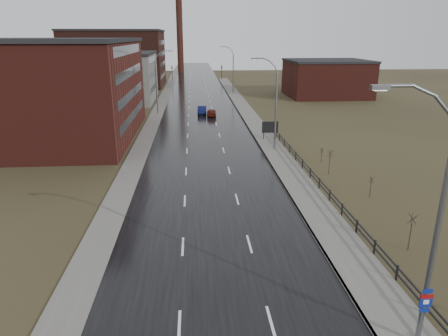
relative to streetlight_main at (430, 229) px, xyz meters
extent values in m
cube|color=black|center=(-8.47, 58.00, -6.03)|extent=(14.00, 300.00, 0.06)
cube|color=#595651|center=(0.13, 33.00, -5.97)|extent=(3.20, 180.00, 0.18)
cube|color=slate|center=(-1.39, 33.00, -5.97)|extent=(0.16, 180.00, 0.18)
cube|color=#595651|center=(-16.67, 58.00, -6.00)|extent=(2.40, 260.00, 0.12)
cube|color=#471914|center=(-29.47, 43.00, 0.44)|extent=(22.00, 28.00, 13.00)
cube|color=black|center=(-29.47, 43.00, 7.19)|extent=(22.44, 28.56, 0.50)
cube|color=black|center=(-18.49, 43.00, -3.06)|extent=(0.06, 22.40, 1.20)
cube|color=black|center=(-18.49, 43.00, -0.06)|extent=(0.06, 22.40, 1.20)
cube|color=black|center=(-18.49, 43.00, 2.94)|extent=(0.06, 22.40, 1.20)
cube|color=black|center=(-18.49, 43.00, 5.94)|extent=(0.06, 22.40, 1.20)
cube|color=slate|center=(-26.47, 76.00, -1.06)|extent=(16.00, 20.00, 10.00)
cube|color=black|center=(-26.47, 76.00, 4.19)|extent=(16.32, 20.40, 0.50)
cube|color=black|center=(-18.49, 76.00, -3.06)|extent=(0.06, 16.00, 1.20)
cube|color=black|center=(-18.49, 76.00, -0.06)|extent=(0.06, 16.00, 1.20)
cube|color=black|center=(-18.49, 76.00, 2.94)|extent=(0.06, 16.00, 1.20)
cube|color=#331611|center=(-31.47, 106.00, 1.44)|extent=(26.00, 24.00, 15.00)
cube|color=black|center=(-31.47, 106.00, 9.19)|extent=(26.52, 24.48, 0.50)
cube|color=black|center=(-18.49, 106.00, -3.06)|extent=(0.06, 19.20, 1.20)
cube|color=black|center=(-18.49, 106.00, -0.06)|extent=(0.06, 19.20, 1.20)
cube|color=black|center=(-18.49, 106.00, 2.94)|extent=(0.06, 19.20, 1.20)
cube|color=black|center=(-18.49, 106.00, 5.94)|extent=(0.06, 19.20, 1.20)
cube|color=#471914|center=(21.83, 80.00, -2.06)|extent=(18.00, 16.00, 8.00)
cube|color=black|center=(21.83, 80.00, 2.19)|extent=(18.36, 16.32, 0.50)
cylinder|color=#331611|center=(-14.47, 148.00, 8.94)|extent=(2.40, 2.40, 30.00)
cylinder|color=slate|center=(0.33, 0.00, -1.06)|extent=(0.24, 0.24, 10.00)
cylinder|color=slate|center=(-0.41, 0.00, 5.22)|extent=(0.91, 0.14, 0.91)
cylinder|color=slate|center=(-1.22, 0.00, 5.76)|extent=(1.12, 0.14, 0.57)
cylinder|color=slate|center=(-2.19, 0.00, 5.95)|extent=(1.15, 0.14, 0.14)
cube|color=slate|center=(-2.94, 0.00, 5.90)|extent=(0.70, 0.28, 0.18)
cube|color=silver|center=(-2.94, 0.00, 5.80)|extent=(0.50, 0.20, 0.04)
cube|color=navy|center=(0.33, -0.12, -3.01)|extent=(0.45, 0.04, 0.22)
cube|color=navy|center=(0.33, -0.12, -3.51)|extent=(0.60, 0.04, 0.65)
cube|color=maroon|center=(0.33, -0.13, -3.28)|extent=(0.60, 0.04, 0.20)
cube|color=navy|center=(0.33, -0.12, -4.01)|extent=(0.45, 0.04, 0.22)
cube|color=silver|center=(0.33, -0.14, -3.56)|extent=(0.26, 0.02, 0.22)
cylinder|color=slate|center=(0.33, 34.00, -1.31)|extent=(0.24, 0.24, 9.50)
cylinder|color=slate|center=(0.16, 34.00, 3.84)|extent=(0.51, 0.14, 0.98)
cylinder|color=slate|center=(-0.32, 34.00, 4.56)|extent=(0.81, 0.14, 0.81)
cylinder|color=slate|center=(-1.03, 34.00, 5.04)|extent=(0.98, 0.14, 0.51)
cylinder|color=slate|center=(-1.87, 34.00, 5.20)|extent=(1.01, 0.14, 0.14)
cube|color=slate|center=(-2.56, 34.00, 5.15)|extent=(0.70, 0.28, 0.18)
cube|color=silver|center=(-2.56, 34.00, 5.05)|extent=(0.50, 0.20, 0.04)
cylinder|color=slate|center=(-16.47, 60.00, -1.31)|extent=(0.24, 0.24, 9.50)
cylinder|color=slate|center=(-16.30, 60.00, 3.84)|extent=(0.51, 0.14, 0.98)
cylinder|color=slate|center=(-15.83, 60.00, 4.56)|extent=(0.81, 0.14, 0.81)
cylinder|color=slate|center=(-15.11, 60.00, 5.04)|extent=(0.98, 0.14, 0.51)
cylinder|color=slate|center=(-14.27, 60.00, 5.20)|extent=(1.01, 0.14, 0.14)
cube|color=slate|center=(-13.59, 60.00, 5.15)|extent=(0.70, 0.28, 0.18)
cube|color=silver|center=(-13.59, 60.00, 5.05)|extent=(0.50, 0.20, 0.04)
cylinder|color=slate|center=(0.33, 88.00, -1.31)|extent=(0.24, 0.24, 9.50)
cylinder|color=slate|center=(0.16, 88.00, 3.84)|extent=(0.51, 0.14, 0.98)
cylinder|color=slate|center=(-0.32, 88.00, 4.56)|extent=(0.81, 0.14, 0.81)
cylinder|color=slate|center=(-1.03, 88.00, 5.04)|extent=(0.98, 0.14, 0.51)
cylinder|color=slate|center=(-1.87, 88.00, 5.20)|extent=(1.01, 0.14, 0.14)
cube|color=slate|center=(-2.56, 88.00, 5.15)|extent=(0.70, 0.28, 0.18)
cube|color=silver|center=(-2.56, 88.00, 5.05)|extent=(0.50, 0.20, 0.04)
cube|color=black|center=(1.83, 2.00, -5.51)|extent=(0.10, 0.10, 1.10)
cube|color=black|center=(1.83, 5.00, -5.51)|extent=(0.10, 0.10, 1.10)
cube|color=black|center=(1.83, 8.00, -5.51)|extent=(0.10, 0.10, 1.10)
cube|color=black|center=(1.83, 11.00, -5.51)|extent=(0.10, 0.10, 1.10)
cube|color=black|center=(1.83, 14.00, -5.51)|extent=(0.10, 0.10, 1.10)
cube|color=black|center=(1.83, 17.00, -5.51)|extent=(0.10, 0.10, 1.10)
cube|color=black|center=(1.83, 20.00, -5.51)|extent=(0.10, 0.10, 1.10)
cube|color=black|center=(1.83, 23.00, -5.51)|extent=(0.10, 0.10, 1.10)
cube|color=black|center=(1.83, 26.00, -5.51)|extent=(0.10, 0.10, 1.10)
cube|color=black|center=(1.83, 29.00, -5.51)|extent=(0.10, 0.10, 1.10)
cube|color=black|center=(1.83, 32.00, -5.51)|extent=(0.10, 0.10, 1.10)
cube|color=black|center=(1.83, 35.00, -5.51)|extent=(0.10, 0.10, 1.10)
cube|color=black|center=(1.83, 38.00, -5.51)|extent=(0.10, 0.10, 1.10)
cube|color=black|center=(1.83, 41.00, -5.51)|extent=(0.10, 0.10, 1.10)
cube|color=black|center=(1.83, 16.50, -5.11)|extent=(0.08, 53.00, 0.10)
cube|color=black|center=(1.83, 16.50, -5.51)|extent=(0.08, 53.00, 0.10)
cylinder|color=#382D23|center=(4.43, 8.47, -5.07)|extent=(0.08, 0.08, 1.99)
cylinder|color=#382D23|center=(4.48, 8.47, -3.77)|extent=(0.04, 0.67, 0.78)
cylinder|color=#382D23|center=(4.45, 8.52, -3.77)|extent=(0.63, 0.25, 0.79)
cylinder|color=#382D23|center=(4.39, 8.50, -3.77)|extent=(0.38, 0.56, 0.80)
cylinder|color=#382D23|center=(4.39, 8.44, -3.77)|extent=(0.38, 0.56, 0.80)
cylinder|color=#382D23|center=(4.45, 8.42, -3.77)|extent=(0.63, 0.25, 0.79)
cylinder|color=#382D23|center=(5.81, 17.78, -5.34)|extent=(0.08, 0.08, 1.44)
cylinder|color=#382D23|center=(5.86, 17.78, -4.40)|extent=(0.04, 0.49, 0.57)
cylinder|color=#382D23|center=(5.83, 17.83, -4.40)|extent=(0.47, 0.19, 0.58)
cylinder|color=#382D23|center=(5.77, 17.81, -4.40)|extent=(0.28, 0.42, 0.59)
cylinder|color=#382D23|center=(5.77, 17.75, -4.40)|extent=(0.28, 0.42, 0.59)
cylinder|color=#382D23|center=(5.83, 17.74, -4.40)|extent=(0.47, 0.19, 0.58)
cylinder|color=#382D23|center=(4.14, 24.14, -5.09)|extent=(0.08, 0.08, 1.95)
cylinder|color=#382D23|center=(4.19, 24.14, -3.82)|extent=(0.04, 0.65, 0.77)
cylinder|color=#382D23|center=(4.16, 24.19, -3.82)|extent=(0.62, 0.24, 0.78)
cylinder|color=#382D23|center=(4.10, 24.17, -3.82)|extent=(0.37, 0.55, 0.78)
cylinder|color=#382D23|center=(4.10, 24.11, -3.82)|extent=(0.37, 0.55, 0.78)
cylinder|color=#382D23|center=(4.16, 24.09, -3.82)|extent=(0.62, 0.24, 0.78)
cylinder|color=#382D23|center=(4.64, 28.29, -5.44)|extent=(0.08, 0.08, 1.23)
cylinder|color=#382D23|center=(4.69, 28.29, -4.64)|extent=(0.04, 0.42, 0.49)
cylinder|color=#382D23|center=(4.65, 28.33, -4.64)|extent=(0.40, 0.17, 0.50)
cylinder|color=#382D23|center=(4.59, 28.32, -4.64)|extent=(0.25, 0.36, 0.51)
cylinder|color=#382D23|center=(4.59, 28.26, -4.64)|extent=(0.25, 0.36, 0.51)
cylinder|color=#382D23|center=(4.65, 28.24, -4.64)|extent=(0.40, 0.17, 0.50)
cube|color=black|center=(-0.24, 38.92, -5.16)|extent=(0.10, 0.10, 1.80)
cube|color=black|center=(1.49, 38.92, -5.16)|extent=(0.10, 0.10, 1.80)
cube|color=silver|center=(0.63, 38.87, -4.22)|extent=(2.16, 0.08, 1.48)
cube|color=black|center=(0.63, 38.82, -4.22)|extent=(2.26, 0.04, 1.58)
cylinder|color=black|center=(-16.47, 118.00, -3.46)|extent=(0.16, 0.16, 5.20)
imported|color=black|center=(-16.47, 118.00, -1.31)|extent=(0.58, 2.73, 1.10)
sphere|color=#FF190C|center=(-16.47, 117.85, -1.01)|extent=(0.18, 0.18, 0.18)
cylinder|color=black|center=(-0.47, 118.00, -3.46)|extent=(0.16, 0.16, 5.20)
imported|color=black|center=(-0.47, 118.00, -1.31)|extent=(0.58, 2.73, 1.10)
sphere|color=#FF190C|center=(-0.47, 117.85, -1.01)|extent=(0.18, 0.18, 0.18)
imported|color=#0C113E|center=(-8.29, 58.57, -5.32)|extent=(1.73, 4.54, 1.48)
imported|color=#51160D|center=(-6.64, 56.45, -5.37)|extent=(1.80, 4.13, 1.39)
camera|label=1|loc=(-9.80, -14.38, 7.70)|focal=32.00mm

